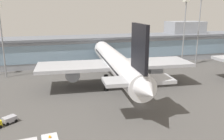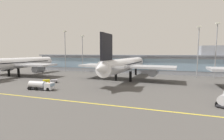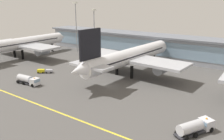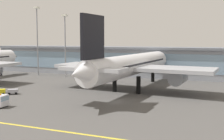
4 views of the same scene
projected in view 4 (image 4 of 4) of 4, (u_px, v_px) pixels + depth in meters
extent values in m
plane|color=#514F4C|center=(115.00, 102.00, 63.37)|extent=(194.96, 194.96, 0.00)
cube|color=yellow|center=(61.00, 131.00, 43.10)|extent=(155.97, 0.50, 0.01)
cube|color=#9399A3|center=(161.00, 63.00, 105.48)|extent=(139.26, 12.00, 10.15)
cube|color=#84A3BC|center=(158.00, 63.00, 99.85)|extent=(133.69, 0.20, 6.49)
cube|color=slate|center=(162.00, 48.00, 104.90)|extent=(142.26, 14.00, 0.80)
cylinder|color=black|center=(0.00, 70.00, 109.05)|extent=(1.10, 1.10, 4.41)
cone|color=white|center=(13.00, 57.00, 114.97)|extent=(5.30, 5.03, 5.24)
cube|color=#84A3BC|center=(7.00, 55.00, 111.72)|extent=(4.18, 3.91, 1.65)
cylinder|color=black|center=(115.00, 83.00, 75.42)|extent=(1.10, 1.10, 4.46)
cylinder|color=black|center=(138.00, 85.00, 72.49)|extent=(1.10, 1.10, 4.46)
cylinder|color=black|center=(153.00, 75.00, 93.34)|extent=(1.10, 1.10, 4.46)
cylinder|color=white|center=(132.00, 65.00, 76.82)|extent=(8.89, 47.51, 5.58)
cone|color=white|center=(160.00, 59.00, 99.39)|extent=(5.64, 5.38, 5.30)
cone|color=white|center=(80.00, 73.00, 53.96)|extent=(5.16, 6.45, 4.74)
cube|color=#84A3BC|center=(157.00, 57.00, 96.11)|extent=(4.45, 4.19, 1.67)
cube|color=black|center=(132.00, 63.00, 76.78)|extent=(8.41, 39.97, 0.45)
cube|color=#B7BAC1|center=(132.00, 67.00, 76.90)|extent=(43.60, 14.33, 0.89)
cylinder|color=#999EA8|center=(96.00, 73.00, 83.92)|extent=(4.33, 6.40, 3.90)
cylinder|color=#999EA8|center=(178.00, 77.00, 73.38)|extent=(4.33, 6.40, 3.90)
cube|color=black|center=(93.00, 37.00, 57.51)|extent=(1.27, 8.53, 8.92)
cube|color=#B7BAC1|center=(93.00, 69.00, 58.19)|extent=(14.06, 6.15, 0.71)
cylinder|color=black|center=(6.00, 103.00, 59.47)|extent=(1.12, 0.39, 1.10)
cube|color=silver|center=(0.00, 101.00, 58.23)|extent=(2.54, 2.78, 2.20)
cube|color=#84A3BC|center=(0.00, 98.00, 58.18)|extent=(2.62, 2.68, 0.88)
cube|color=orange|center=(0.00, 95.00, 58.10)|extent=(0.30, 0.40, 0.20)
cylinder|color=black|center=(3.00, 94.00, 70.96)|extent=(0.60, 0.51, 0.60)
cylinder|color=black|center=(4.00, 93.00, 72.41)|extent=(0.60, 0.51, 0.60)
cube|color=yellow|center=(0.00, 91.00, 71.42)|extent=(2.99, 2.73, 1.10)
cylinder|color=black|center=(9.00, 94.00, 71.27)|extent=(0.59, 0.50, 0.60)
cylinder|color=black|center=(10.00, 93.00, 72.72)|extent=(0.59, 0.50, 0.60)
cylinder|color=black|center=(16.00, 93.00, 71.66)|extent=(0.59, 0.50, 0.60)
cylinder|color=black|center=(17.00, 92.00, 73.11)|extent=(0.59, 0.50, 0.60)
cube|color=#A8A8B2|center=(13.00, 91.00, 72.14)|extent=(2.82, 2.62, 1.00)
cube|color=#2D2D33|center=(7.00, 93.00, 71.83)|extent=(0.55, 0.43, 0.08)
cylinder|color=gray|center=(65.00, 47.00, 104.68)|extent=(0.44, 0.44, 22.03)
cube|color=silver|center=(65.00, 15.00, 103.48)|extent=(1.80, 1.80, 0.70)
cylinder|color=gray|center=(37.00, 42.00, 109.44)|extent=(0.44, 0.44, 25.28)
cube|color=silver|center=(37.00, 8.00, 108.07)|extent=(1.80, 1.80, 0.70)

